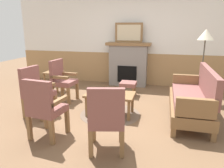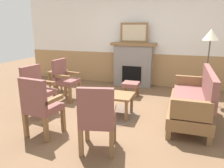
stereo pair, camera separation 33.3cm
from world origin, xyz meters
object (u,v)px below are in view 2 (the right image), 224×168
Objects in this scene: footstool at (131,85)px; armchair_front_center at (40,104)px; armchair_by_window_left at (64,78)px; book_on_table at (103,92)px; coffee_table at (109,96)px; side_table at (59,75)px; fireplace at (133,64)px; framed_picture at (134,33)px; armchair_near_fireplace at (37,88)px; armchair_front_left at (97,116)px; couch at (192,101)px; floor_lamp_by_couch at (210,39)px.

armchair_front_center is (-0.89, -2.47, 0.25)m from footstool.
book_on_table is at bearing -23.87° from armchair_by_window_left.
coffee_table is at bearing -11.15° from book_on_table.
coffee_table is at bearing 57.70° from armchair_front_center.
side_table is at bearing 131.75° from armchair_by_window_left.
fireplace reaches higher than armchair_front_center.
book_on_table is 1.35m from armchair_front_center.
framed_picture is 0.83× the size of coffee_table.
fireplace is 1.62× the size of framed_picture.
armchair_near_fireplace is at bearing 130.09° from armchair_front_center.
book_on_table is at bearing -92.06° from framed_picture.
couch is at bearing 49.71° from armchair_front_left.
couch is 3.27× the size of side_table.
fireplace is 6.02× the size of book_on_table.
armchair_front_left is at bearing -28.58° from armchair_near_fireplace.
armchair_front_center is at bearing 172.02° from armchair_front_left.
framed_picture reaches higher than armchair_by_window_left.
couch is at bearing -52.90° from framed_picture.
armchair_near_fireplace is at bearing -132.20° from footstool.
book_on_table is at bearing -174.48° from couch.
book_on_table is at bearing -33.37° from side_table.
couch is (1.61, -2.13, -1.16)m from framed_picture.
armchair_front_left is at bearing -84.76° from fireplace.
armchair_by_window_left is 1.00× the size of armchair_front_left.
armchair_by_window_left is (0.07, 0.96, 0.00)m from armchair_near_fireplace.
fireplace reaches higher than armchair_near_fireplace.
coffee_table is (-1.57, -0.19, -0.01)m from couch.
book_on_table is 0.39× the size of side_table.
fireplace is 3.66m from armchair_front_left.
armchair_front_left reaches higher than footstool.
coffee_table is 1.40m from armchair_front_center.
book_on_table is at bearing 62.70° from armchair_front_center.
framed_picture is (0.00, 0.00, 0.91)m from fireplace.
coffee_table is at bearing -142.04° from floor_lamp_by_couch.
coffee_table is 2.63m from floor_lamp_by_couch.
armchair_by_window_left reaches higher than coffee_table.
side_table is at bearing 163.90° from couch.
book_on_table is at bearing 18.57° from armchair_near_fireplace.
footstool is (-1.43, 1.11, -0.11)m from couch.
fireplace is 2.31m from book_on_table.
armchair_front_center reaches higher than side_table.
book_on_table is 2.11m from side_table.
footstool is 0.73× the size of side_table.
floor_lamp_by_couch is (1.94, -0.84, 0.80)m from fireplace.
fireplace is 1.33× the size of armchair_by_window_left.
side_table is (-0.49, 1.59, -0.10)m from armchair_near_fireplace.
fireplace is at bearing 87.94° from book_on_table.
armchair_by_window_left is at bearing 156.13° from book_on_table.
footstool is 0.41× the size of armchair_near_fireplace.
floor_lamp_by_couch is at bearing 5.98° from footstool.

